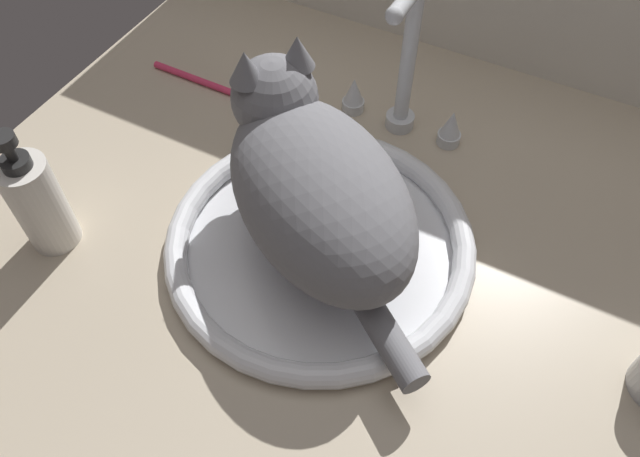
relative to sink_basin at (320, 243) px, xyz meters
The scene contains 6 objects.
countertop 5.28cm from the sink_basin, 49.51° to the left, with size 101.52×80.59×3.00cm, color #B7A88E.
sink_basin is the anchor object (origin of this frame).
faucet 24.78cm from the sink_basin, 90.00° to the left, with size 17.74×9.90×22.82cm.
cat 9.47cm from the sink_basin, 143.43° to the left, with size 35.00×31.36×18.84cm.
soap_pump_bottle 32.57cm from the sink_basin, 155.44° to the right, with size 5.81×5.81×17.09cm.
toothbrush 34.53cm from the sink_basin, 147.11° to the left, with size 17.84×1.31×1.70cm.
Camera 1 is at (17.16, -41.91, 63.79)cm, focal length 34.80 mm.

